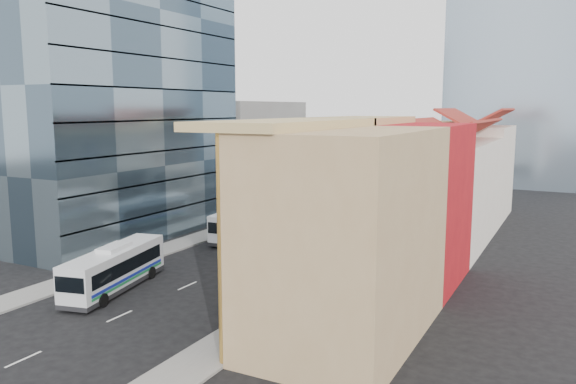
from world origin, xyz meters
The scene contains 14 objects.
ground centered at (0.00, 0.00, 0.00)m, with size 200.00×200.00×0.00m, color black.
sidewalk_right centered at (8.50, 22.00, 0.07)m, with size 3.00×90.00×0.15m, color slate.
sidewalk_left centered at (-8.50, 22.00, 0.07)m, with size 3.00×90.00×0.15m, color slate.
shophouse_tan centered at (14.00, 5.00, 6.00)m, with size 8.00×14.00×12.00m, color tan.
shophouse_red centered at (14.00, 17.00, 6.00)m, with size 8.00×10.00×12.00m, color #AE1318.
shophouse_cream_near centered at (14.00, 26.50, 5.00)m, with size 8.00×9.00×10.00m, color silver.
shophouse_cream_mid centered at (14.00, 35.50, 5.00)m, with size 8.00×9.00×10.00m, color silver.
shophouse_cream_far centered at (14.00, 46.00, 5.50)m, with size 8.00×12.00×11.00m, color silver.
office_tower centered at (-17.00, 19.00, 15.00)m, with size 12.00×26.00×30.00m, color #364755.
office_block_far centered at (-16.00, 42.00, 7.00)m, with size 10.00×18.00×14.00m, color gray.
bus_left_near centered at (-4.08, 4.84, 1.68)m, with size 2.46×10.50×3.37m, color silver, non-canonical shape.
bus_left_far centered at (-4.64, 23.40, 1.70)m, with size 2.48×10.61×3.40m, color white, non-canonical shape.
bus_right centered at (5.50, 20.02, 1.82)m, with size 2.66×11.37×3.65m, color white, non-canonical shape.
sedan_left centered at (-5.50, 3.36, 0.71)m, with size 1.70×4.20×1.43m, color silver.
Camera 1 is at (25.43, -24.36, 13.20)m, focal length 35.00 mm.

